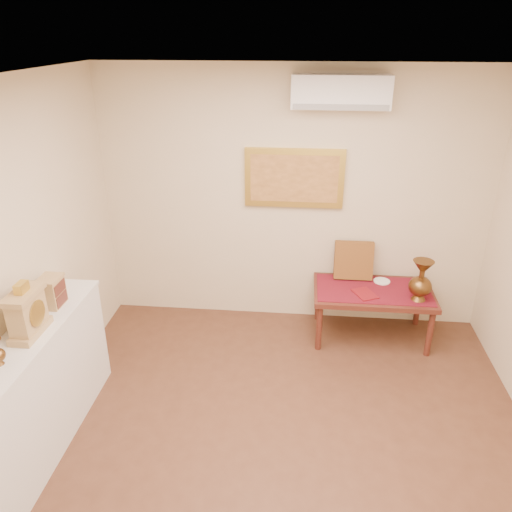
# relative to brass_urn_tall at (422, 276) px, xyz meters

# --- Properties ---
(floor) EXTENTS (4.50, 4.50, 0.00)m
(floor) POSITION_rel_brass_urn_tall_xyz_m (-1.26, -1.72, -0.81)
(floor) COLOR brown
(floor) RESTS_ON ground
(ceiling) EXTENTS (4.50, 4.50, 0.00)m
(ceiling) POSITION_rel_brass_urn_tall_xyz_m (-1.26, -1.72, 1.89)
(ceiling) COLOR silver
(ceiling) RESTS_ON ground
(wall_back) EXTENTS (4.00, 0.02, 2.70)m
(wall_back) POSITION_rel_brass_urn_tall_xyz_m (-1.26, 0.53, 0.54)
(wall_back) COLOR beige
(wall_back) RESTS_ON ground
(table_cloth) EXTENTS (1.14, 0.59, 0.01)m
(table_cloth) POSITION_rel_brass_urn_tall_xyz_m (-0.41, 0.16, -0.26)
(table_cloth) COLOR maroon
(table_cloth) RESTS_ON low_table
(brass_urn_tall) EXTENTS (0.22, 0.22, 0.50)m
(brass_urn_tall) POSITION_rel_brass_urn_tall_xyz_m (0.00, 0.00, 0.00)
(brass_urn_tall) COLOR brown
(brass_urn_tall) RESTS_ON table_cloth
(plate) EXTENTS (0.17, 0.17, 0.01)m
(plate) POSITION_rel_brass_urn_tall_xyz_m (-0.31, 0.34, -0.25)
(plate) COLOR white
(plate) RESTS_ON table_cloth
(menu) EXTENTS (0.27, 0.30, 0.01)m
(menu) POSITION_rel_brass_urn_tall_xyz_m (-0.51, 0.05, -0.25)
(menu) COLOR maroon
(menu) RESTS_ON table_cloth
(cushion) EXTENTS (0.40, 0.18, 0.41)m
(cushion) POSITION_rel_brass_urn_tall_xyz_m (-0.61, 0.42, -0.05)
(cushion) COLOR #5A2012
(cushion) RESTS_ON table_cloth
(display_ledge) EXTENTS (0.37, 2.02, 0.98)m
(display_ledge) POSITION_rel_brass_urn_tall_xyz_m (-3.09, -1.72, -0.32)
(display_ledge) COLOR silver
(display_ledge) RESTS_ON floor
(mantel_clock) EXTENTS (0.17, 0.36, 0.41)m
(mantel_clock) POSITION_rel_brass_urn_tall_xyz_m (-3.06, -1.55, 0.35)
(mantel_clock) COLOR tan
(mantel_clock) RESTS_ON display_ledge
(wooden_chest) EXTENTS (0.16, 0.21, 0.24)m
(wooden_chest) POSITION_rel_brass_urn_tall_xyz_m (-3.09, -1.15, 0.29)
(wooden_chest) COLOR tan
(wooden_chest) RESTS_ON display_ledge
(low_table) EXTENTS (1.20, 0.70, 0.55)m
(low_table) POSITION_rel_brass_urn_tall_xyz_m (-0.41, 0.16, -0.32)
(low_table) COLOR #542319
(low_table) RESTS_ON floor
(painting) EXTENTS (1.00, 0.06, 0.60)m
(painting) POSITION_rel_brass_urn_tall_xyz_m (-1.26, 0.51, 0.79)
(painting) COLOR gold
(painting) RESTS_ON wall_back
(ac_unit) EXTENTS (0.90, 0.25, 0.30)m
(ac_unit) POSITION_rel_brass_urn_tall_xyz_m (-0.86, 0.40, 1.64)
(ac_unit) COLOR white
(ac_unit) RESTS_ON wall_back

